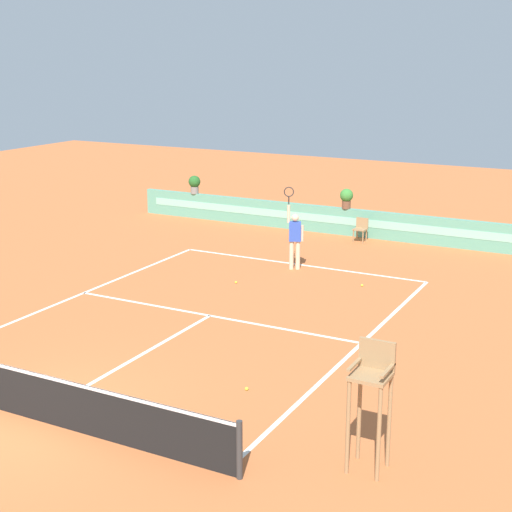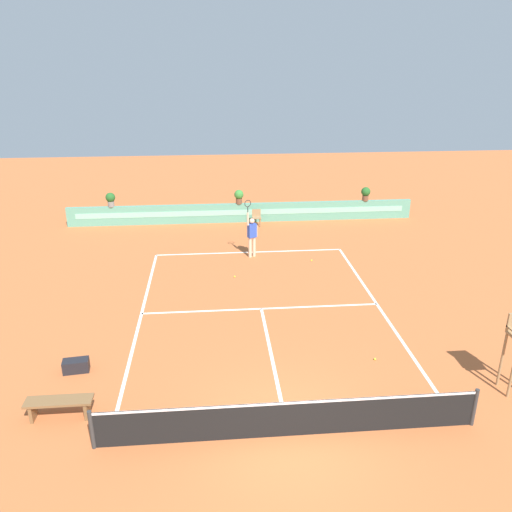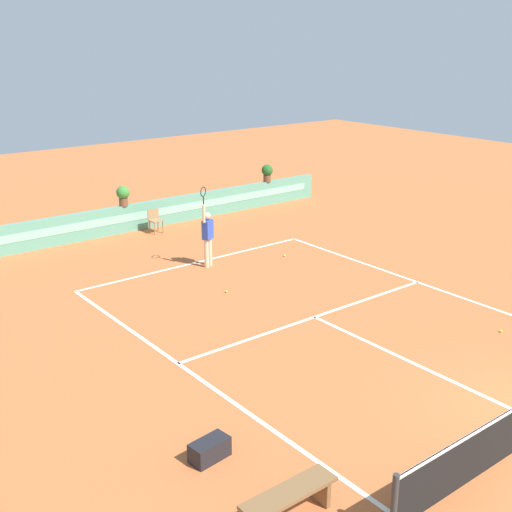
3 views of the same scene
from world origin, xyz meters
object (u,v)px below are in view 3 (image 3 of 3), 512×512
Objects in this scene: tennis_ball_near_baseline at (284,256)px; potted_plant_far_right at (267,172)px; tennis_player at (208,234)px; tennis_ball_by_sideline at (501,331)px; gear_bag at (210,450)px; ball_kid_chair at (155,220)px; bench_courtside at (289,498)px; potted_plant_centre at (123,195)px; tennis_ball_mid_court at (226,291)px.

potted_plant_far_right is at bearing 55.64° from tennis_ball_near_baseline.
tennis_player is at bearing 163.37° from tennis_ball_near_baseline.
tennis_ball_by_sideline is 14.01m from potted_plant_far_right.
tennis_player is 8.19m from potted_plant_far_right.
potted_plant_far_right reaches higher than gear_bag.
ball_kid_chair is 0.33× the size of tennis_player.
potted_plant_far_right reaches higher than ball_kid_chair.
potted_plant_centre is at bearing 71.07° from bench_courtside.
gear_bag is 14.36m from potted_plant_centre.
tennis_ball_near_baseline and tennis_ball_mid_court have the same top height.
tennis_ball_near_baseline is at bearing -64.43° from potted_plant_centre.
tennis_player reaches higher than bench_courtside.
ball_kid_chair is at bearing -40.58° from potted_plant_centre.
tennis_ball_near_baseline is at bearing 49.83° from bench_courtside.
tennis_ball_near_baseline is at bearing 42.88° from gear_bag.
ball_kid_chair reaches higher than tennis_ball_by_sideline.
bench_courtside is 19.40m from potted_plant_far_right.
bench_courtside is at bearing -108.93° from potted_plant_centre.
tennis_ball_mid_court is (-3.36, -1.42, 0.00)m from tennis_ball_near_baseline.
tennis_ball_by_sideline is at bearing -1.29° from gear_bag.
tennis_player is (5.50, 10.22, 0.67)m from bench_courtside.
potted_plant_far_right reaches higher than tennis_ball_by_sideline.
tennis_player is (5.58, 8.25, 0.87)m from gear_bag.
potted_plant_far_right is (6.45, 5.03, 0.36)m from tennis_player.
ball_kid_chair is at bearing 77.36° from tennis_ball_mid_court.
gear_bag is 0.97× the size of potted_plant_centre.
ball_kid_chair is 12.50× the size of tennis_ball_mid_court.
gear_bag is (-6.17, -12.55, -0.30)m from ball_kid_chair.
potted_plant_centre and potted_plant_far_right have the same top height.
potted_plant_far_right is (6.72, 0.00, 0.00)m from potted_plant_centre.
gear_bag is 7.70m from tennis_ball_mid_court.
bench_courtside is at bearing -112.74° from ball_kid_chair.
potted_plant_far_right reaches higher than bench_courtside.
tennis_player is at bearing 68.29° from tennis_ball_mid_court.
tennis_player reaches higher than gear_bag.
potted_plant_far_right is at bearing 44.56° from tennis_ball_mid_court.
potted_plant_centre is (-0.85, 0.73, 0.93)m from ball_kid_chair.
tennis_player reaches higher than tennis_ball_near_baseline.
potted_plant_far_right reaches higher than tennis_ball_mid_court.
potted_plant_centre reaches higher than ball_kid_chair.
bench_courtside is (-6.09, -14.52, -0.10)m from ball_kid_chair.
potted_plant_far_right is (12.03, 13.29, 1.23)m from gear_bag.
bench_courtside is 23.53× the size of tennis_ball_by_sideline.
potted_plant_centre reaches higher than tennis_ball_near_baseline.
tennis_player is (-0.59, -4.30, 0.57)m from ball_kid_chair.
tennis_player is 2.55m from tennis_ball_mid_court.
ball_kid_chair is at bearing -172.89° from potted_plant_far_right.
bench_courtside is 16.16m from potted_plant_centre.
tennis_ball_mid_court is 0.09× the size of potted_plant_centre.
tennis_ball_mid_court is at bearing 52.19° from gear_bag.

